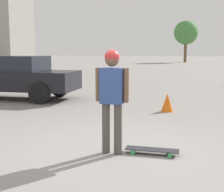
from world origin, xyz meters
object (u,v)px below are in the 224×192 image
traffic_cone (167,102)px  skateboard (152,150)px  car_parked_near (13,77)px  person (112,91)px

traffic_cone → skateboard: bearing=98.7°
traffic_cone → car_parked_near: bearing=-3.0°
skateboard → traffic_cone: traffic_cone is taller
skateboard → car_parked_near: 7.40m
skateboard → traffic_cone: size_ratio=1.76×
person → traffic_cone: (-0.05, -3.96, -0.78)m
skateboard → traffic_cone: 3.79m
person → traffic_cone: person is taller
person → skateboard: (-0.62, -0.22, -0.97)m
skateboard → traffic_cone: bearing=-89.2°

